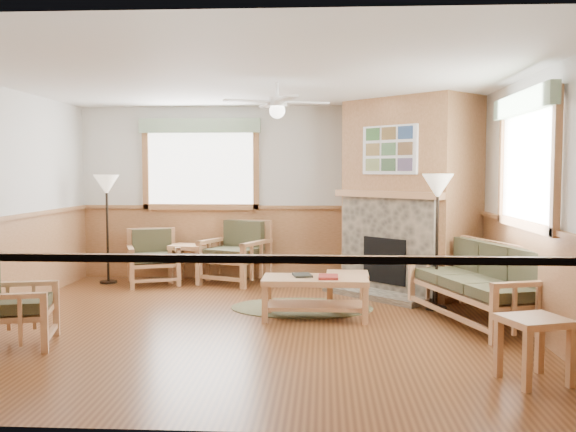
# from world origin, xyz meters

# --- Properties ---
(floor) EXTENTS (6.00, 6.00, 0.01)m
(floor) POSITION_xyz_m (0.00, 0.00, -0.01)
(floor) COLOR brown
(floor) RESTS_ON ground
(ceiling) EXTENTS (6.00, 6.00, 0.01)m
(ceiling) POSITION_xyz_m (0.00, 0.00, 2.70)
(ceiling) COLOR white
(ceiling) RESTS_ON floor
(wall_back) EXTENTS (6.00, 0.02, 2.70)m
(wall_back) POSITION_xyz_m (0.00, 3.00, 1.35)
(wall_back) COLOR silver
(wall_back) RESTS_ON floor
(wall_front) EXTENTS (6.00, 0.02, 2.70)m
(wall_front) POSITION_xyz_m (0.00, -3.00, 1.35)
(wall_front) COLOR silver
(wall_front) RESTS_ON floor
(wall_right) EXTENTS (0.02, 6.00, 2.70)m
(wall_right) POSITION_xyz_m (3.00, 0.00, 1.35)
(wall_right) COLOR silver
(wall_right) RESTS_ON floor
(wainscot) EXTENTS (6.00, 6.00, 1.10)m
(wainscot) POSITION_xyz_m (0.00, 0.00, 0.55)
(wainscot) COLOR #9F6B41
(wainscot) RESTS_ON floor
(fireplace) EXTENTS (3.11, 3.11, 2.70)m
(fireplace) POSITION_xyz_m (2.05, 2.05, 1.35)
(fireplace) COLOR #9F6B41
(fireplace) RESTS_ON floor
(window_back) EXTENTS (1.90, 0.16, 1.50)m
(window_back) POSITION_xyz_m (-1.10, 2.96, 2.53)
(window_back) COLOR white
(window_back) RESTS_ON wall_back
(window_right) EXTENTS (0.16, 1.90, 1.50)m
(window_right) POSITION_xyz_m (2.96, -0.20, 2.53)
(window_right) COLOR white
(window_right) RESTS_ON wall_right
(ceiling_fan) EXTENTS (1.59, 1.59, 0.36)m
(ceiling_fan) POSITION_xyz_m (0.30, 0.30, 2.66)
(ceiling_fan) COLOR white
(ceiling_fan) RESTS_ON ceiling
(sofa) EXTENTS (2.05, 1.32, 0.88)m
(sofa) POSITION_xyz_m (2.55, 0.19, 0.44)
(sofa) COLOR tan
(sofa) RESTS_ON floor
(armchair_back_left) EXTENTS (0.93, 0.93, 0.82)m
(armchair_back_left) POSITION_xyz_m (-1.72, 2.38, 0.41)
(armchair_back_left) COLOR tan
(armchair_back_left) RESTS_ON floor
(armchair_back_right) EXTENTS (1.11, 1.11, 0.94)m
(armchair_back_right) POSITION_xyz_m (-0.51, 2.55, 0.47)
(armchair_back_right) COLOR tan
(armchair_back_right) RESTS_ON floor
(armchair_left) EXTENTS (0.89, 0.89, 0.82)m
(armchair_left) POSITION_xyz_m (-2.16, -1.07, 0.41)
(armchair_left) COLOR tan
(armchair_left) RESTS_ON floor
(coffee_table) EXTENTS (1.20, 0.60, 0.48)m
(coffee_table) POSITION_xyz_m (0.74, 0.23, 0.24)
(coffee_table) COLOR tan
(coffee_table) RESTS_ON floor
(end_table_chairs) EXTENTS (0.60, 0.58, 0.58)m
(end_table_chairs) POSITION_xyz_m (-1.21, 2.55, 0.29)
(end_table_chairs) COLOR tan
(end_table_chairs) RESTS_ON floor
(end_table_sofa) EXTENTS (0.59, 0.58, 0.53)m
(end_table_sofa) POSITION_xyz_m (2.52, -1.89, 0.26)
(end_table_sofa) COLOR tan
(end_table_sofa) RESTS_ON floor
(footstool) EXTENTS (0.53, 0.53, 0.45)m
(footstool) POSITION_xyz_m (1.13, 0.80, 0.22)
(footstool) COLOR tan
(footstool) RESTS_ON floor
(braided_rug) EXTENTS (2.00, 2.00, 0.01)m
(braided_rug) POSITION_xyz_m (0.57, 0.79, 0.01)
(braided_rug) COLOR brown
(braided_rug) RESTS_ON floor
(floor_lamp_left) EXTENTS (0.49, 0.49, 1.65)m
(floor_lamp_left) POSITION_xyz_m (-2.43, 2.43, 0.82)
(floor_lamp_left) COLOR black
(floor_lamp_left) RESTS_ON floor
(floor_lamp_right) EXTENTS (0.44, 0.44, 1.67)m
(floor_lamp_right) POSITION_xyz_m (2.21, 0.82, 0.84)
(floor_lamp_right) COLOR black
(floor_lamp_right) RESTS_ON floor
(book_red) EXTENTS (0.22, 0.30, 0.03)m
(book_red) POSITION_xyz_m (0.89, 0.18, 0.51)
(book_red) COLOR maroon
(book_red) RESTS_ON coffee_table
(book_dark) EXTENTS (0.25, 0.31, 0.02)m
(book_dark) POSITION_xyz_m (0.59, 0.30, 0.51)
(book_dark) COLOR black
(book_dark) RESTS_ON coffee_table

